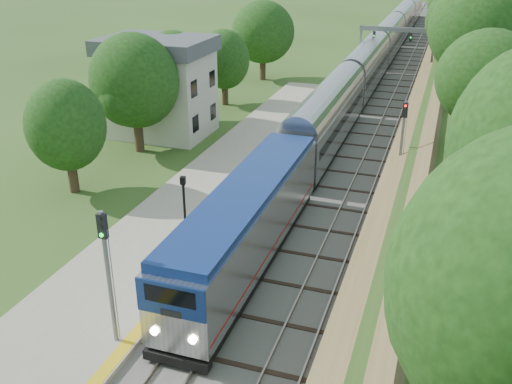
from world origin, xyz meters
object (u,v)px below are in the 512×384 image
(train, at_px, (377,56))
(signal_platform, at_px, (107,264))
(lamppost_far, at_px, (185,219))
(signal_farside, at_px, (402,136))
(station_building, at_px, (159,86))
(signal_gantry, at_px, (396,40))

(train, height_order, signal_platform, signal_platform)
(lamppost_far, xyz_separation_m, signal_platform, (0.35, -7.47, 1.71))
(train, height_order, lamppost_far, lamppost_far)
(train, distance_m, signal_farside, 35.61)
(station_building, height_order, train, station_building)
(signal_farside, bearing_deg, station_building, 164.33)
(train, height_order, signal_farside, signal_farside)
(signal_gantry, xyz_separation_m, signal_platform, (-5.37, -50.45, -0.87))
(station_building, distance_m, signal_gantry, 29.94)
(signal_gantry, relative_size, signal_platform, 1.45)
(train, xyz_separation_m, lamppost_far, (-3.25, -47.35, 0.11))
(station_building, xyz_separation_m, signal_platform, (11.10, -25.46, -0.14))
(signal_platform, bearing_deg, train, 86.97)
(station_building, relative_size, signal_gantry, 1.02)
(lamppost_far, bearing_deg, station_building, 120.86)
(station_building, distance_m, train, 32.59)
(signal_gantry, height_order, train, signal_gantry)
(station_building, relative_size, signal_platform, 1.48)
(lamppost_far, bearing_deg, signal_platform, -87.31)
(station_building, xyz_separation_m, lamppost_far, (10.75, -17.99, -1.85))
(station_building, height_order, lamppost_far, station_building)
(train, bearing_deg, signal_platform, -93.03)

